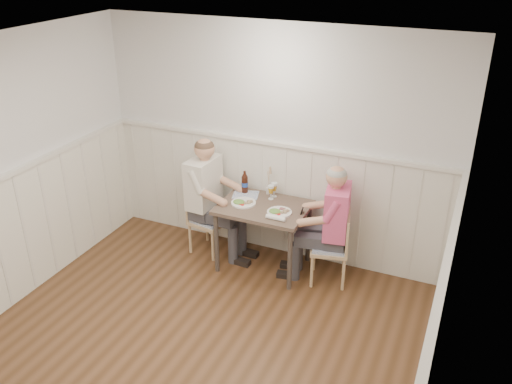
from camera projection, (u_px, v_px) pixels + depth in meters
ground_plane at (173, 374)px, 4.57m from camera, size 4.50×4.50×0.00m
room_shell at (160, 216)px, 3.92m from camera, size 4.04×4.54×2.60m
wainscot at (209, 265)px, 4.84m from camera, size 4.00×4.49×1.34m
dining_table at (263, 214)px, 5.80m from camera, size 0.94×0.70×0.75m
chair_right at (334, 245)px, 5.63m from camera, size 0.46×0.46×0.81m
chair_left at (206, 216)px, 6.20m from camera, size 0.43×0.43×0.80m
man_in_pink at (332, 233)px, 5.61m from camera, size 0.66×0.47×1.33m
diner_cream at (208, 205)px, 6.12m from camera, size 0.67×0.46×1.41m
plate_man at (279, 211)px, 5.59m from camera, size 0.26×0.26×0.07m
plate_diner at (242, 202)px, 5.79m from camera, size 0.27×0.27×0.07m
beer_glass_a at (274, 188)px, 5.90m from camera, size 0.07×0.07×0.17m
beer_glass_b at (271, 190)px, 5.85m from camera, size 0.07×0.07×0.16m
beer_bottle at (245, 183)px, 6.00m from camera, size 0.07×0.07×0.26m
rolled_napkin at (276, 218)px, 5.46m from camera, size 0.21×0.05×0.05m
grass_vase at (268, 181)px, 5.95m from camera, size 0.04×0.04×0.35m
gingham_mat at (246, 195)px, 5.99m from camera, size 0.33×0.29×0.01m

